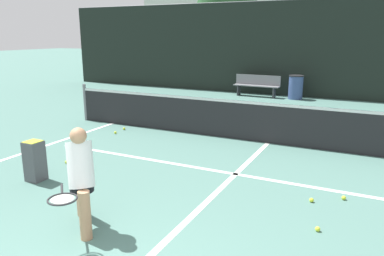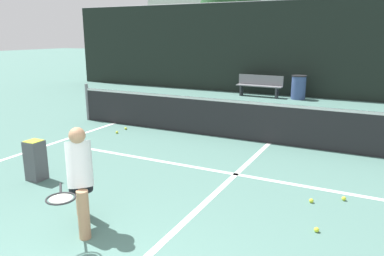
{
  "view_description": "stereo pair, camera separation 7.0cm",
  "coord_description": "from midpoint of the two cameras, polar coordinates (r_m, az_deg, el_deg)",
  "views": [
    {
      "loc": [
        2.11,
        -1.76,
        2.48
      ],
      "look_at": [
        -0.57,
        3.71,
        0.95
      ],
      "focal_mm": 35.0,
      "sensor_mm": 36.0,
      "label": 1
    },
    {
      "loc": [
        2.18,
        -1.73,
        2.48
      ],
      "look_at": [
        -0.57,
        3.71,
        0.95
      ],
      "focal_mm": 35.0,
      "sensor_mm": 36.0,
      "label": 2
    }
  ],
  "objects": [
    {
      "name": "court_service_line",
      "position": [
        6.91,
        6.36,
        -6.99
      ],
      "size": [
        8.25,
        0.1,
        0.01
      ],
      "primitive_type": "cube",
      "color": "white",
      "rests_on": "ground"
    },
    {
      "name": "court_center_mark",
      "position": [
        6.18,
        3.64,
        -9.56
      ],
      "size": [
        0.1,
        6.19,
        0.01
      ],
      "primitive_type": "cube",
      "color": "white",
      "rests_on": "ground"
    },
    {
      "name": "court_sideline_left",
      "position": [
        8.83,
        -24.55,
        -3.51
      ],
      "size": [
        0.1,
        7.19,
        0.01
      ],
      "primitive_type": "cube",
      "color": "white",
      "rests_on": "ground"
    },
    {
      "name": "net",
      "position": [
        8.83,
        11.45,
        0.94
      ],
      "size": [
        11.09,
        0.09,
        1.07
      ],
      "color": "slate",
      "rests_on": "ground"
    },
    {
      "name": "fence_back",
      "position": [
        15.66,
        18.66,
        11.25
      ],
      "size": [
        24.0,
        0.06,
        3.8
      ],
      "color": "black",
      "rests_on": "ground"
    },
    {
      "name": "player_practicing",
      "position": [
        4.99,
        -17.0,
        -6.97
      ],
      "size": [
        0.8,
        1.12,
        1.39
      ],
      "rotation": [
        0.0,
        0.0,
        -0.77
      ],
      "color": "tan",
      "rests_on": "ground"
    },
    {
      "name": "tennis_ball_scattered_0",
      "position": [
        6.3,
        21.83,
        -9.84
      ],
      "size": [
        0.07,
        0.07,
        0.07
      ],
      "primitive_type": "sphere",
      "color": "#D1E033",
      "rests_on": "ground"
    },
    {
      "name": "tennis_ball_scattered_1",
      "position": [
        7.82,
        -18.81,
        -4.92
      ],
      "size": [
        0.07,
        0.07,
        0.07
      ],
      "primitive_type": "sphere",
      "color": "#D1E033",
      "rests_on": "ground"
    },
    {
      "name": "tennis_ball_scattered_2",
      "position": [
        10.15,
        -10.51,
        -0.09
      ],
      "size": [
        0.07,
        0.07,
        0.07
      ],
      "primitive_type": "sphere",
      "color": "#D1E033",
      "rests_on": "ground"
    },
    {
      "name": "tennis_ball_scattered_4",
      "position": [
        6.05,
        17.43,
        -10.44
      ],
      "size": [
        0.07,
        0.07,
        0.07
      ],
      "primitive_type": "sphere",
      "color": "#D1E033",
      "rests_on": "ground"
    },
    {
      "name": "tennis_ball_scattered_6",
      "position": [
        9.79,
        -11.81,
        -0.68
      ],
      "size": [
        0.07,
        0.07,
        0.07
      ],
      "primitive_type": "sphere",
      "color": "#D1E033",
      "rests_on": "ground"
    },
    {
      "name": "tennis_ball_scattered_7",
      "position": [
        5.26,
        18.23,
        -14.41
      ],
      "size": [
        0.07,
        0.07,
        0.07
      ],
      "primitive_type": "sphere",
      "color": "#D1E033",
      "rests_on": "ground"
    },
    {
      "name": "ball_hopper",
      "position": [
        7.04,
        -23.12,
        -4.5
      ],
      "size": [
        0.28,
        0.28,
        0.71
      ],
      "color": "#4C4C51",
      "rests_on": "ground"
    },
    {
      "name": "courtside_bench",
      "position": [
        15.57,
        9.74,
        6.53
      ],
      "size": [
        1.89,
        0.44,
        0.86
      ],
      "rotation": [
        0.0,
        0.0,
        -0.03
      ],
      "color": "slate",
      "rests_on": "ground"
    },
    {
      "name": "trash_bin",
      "position": [
        15.25,
        15.4,
        6.03
      ],
      "size": [
        0.57,
        0.57,
        0.93
      ],
      "color": "#384C7F",
      "rests_on": "ground"
    },
    {
      "name": "parked_car",
      "position": [
        20.01,
        16.7,
        8.17
      ],
      "size": [
        1.63,
        3.98,
        1.45
      ],
      "color": "#B7B7BC",
      "rests_on": "ground"
    },
    {
      "name": "tree_east",
      "position": [
        26.58,
        5.84,
        18.34
      ],
      "size": [
        3.56,
        3.56,
        6.27
      ],
      "color": "brown",
      "rests_on": "ground"
    },
    {
      "name": "building_far",
      "position": [
        32.06,
        23.06,
        13.95
      ],
      "size": [
        36.0,
        2.4,
        5.99
      ],
      "primitive_type": "cube",
      "color": "beige",
      "rests_on": "ground"
    }
  ]
}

